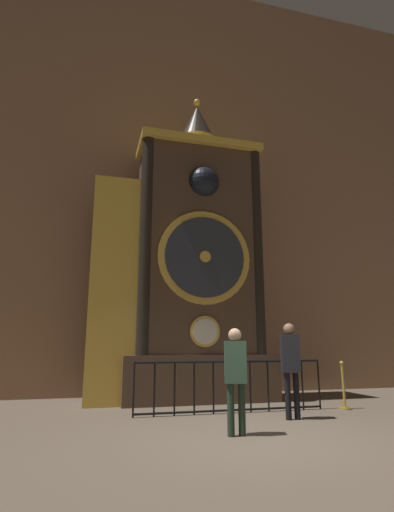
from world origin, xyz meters
name	(u,v)px	position (x,y,z in m)	size (l,w,h in m)	color
ground_plane	(252,440)	(0.00, 0.00, 0.00)	(28.00, 28.00, 0.00)	brown
cathedral_back_wall	(172,166)	(-0.09, 5.74, 6.89)	(24.00, 0.32, 13.80)	#936B4C
clock_tower	(184,265)	(-0.05, 4.23, 3.41)	(4.66, 1.85, 8.39)	brown
railing_fence	(232,384)	(0.53, 2.27, 0.57)	(4.05, 0.05, 1.04)	black
visitor_near	(235,370)	(-0.12, 0.30, 0.97)	(0.39, 0.31, 1.61)	#213427
visitor_far	(290,360)	(1.38, 1.31, 1.06)	(0.39, 0.32, 1.76)	black
stanchion_post	(344,393)	(3.06, 2.14, 0.32)	(0.28, 0.28, 1.00)	#B28E33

